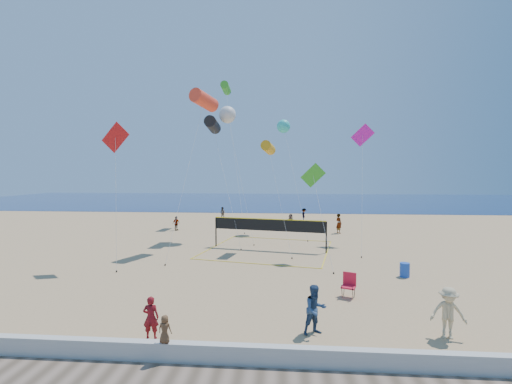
# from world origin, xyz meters

# --- Properties ---
(ground) EXTENTS (120.00, 120.00, 0.00)m
(ground) POSITION_xyz_m (0.00, 0.00, 0.00)
(ground) COLOR tan
(ground) RESTS_ON ground
(ocean) EXTENTS (140.00, 50.00, 0.03)m
(ocean) POSITION_xyz_m (0.00, 62.00, 0.01)
(ocean) COLOR navy
(ocean) RESTS_ON ground
(seawall) EXTENTS (32.00, 0.30, 0.60)m
(seawall) POSITION_xyz_m (0.00, -3.00, 0.30)
(seawall) COLOR beige
(seawall) RESTS_ON ground
(woman) EXTENTS (0.58, 0.42, 1.51)m
(woman) POSITION_xyz_m (-3.03, -1.64, 0.75)
(woman) COLOR maroon
(woman) RESTS_ON ground
(toddler) EXTENTS (0.45, 0.31, 0.86)m
(toddler) POSITION_xyz_m (-2.03, -3.06, 1.03)
(toddler) COLOR brown
(toddler) RESTS_ON seawall
(bystander_a) EXTENTS (1.07, 0.97, 1.79)m
(bystander_a) POSITION_xyz_m (2.74, -0.84, 0.89)
(bystander_a) COLOR navy
(bystander_a) RESTS_ON ground
(bystander_b) EXTENTS (1.28, 0.91, 1.81)m
(bystander_b) POSITION_xyz_m (7.38, -0.77, 0.90)
(bystander_b) COLOR tan
(bystander_b) RESTS_ON ground
(far_person_0) EXTENTS (0.77, 0.90, 1.45)m
(far_person_0) POSITION_xyz_m (-9.33, 21.02, 0.72)
(far_person_0) COLOR gray
(far_person_0) RESTS_ON ground
(far_person_1) EXTENTS (1.49, 1.10, 1.56)m
(far_person_1) POSITION_xyz_m (2.39, 22.96, 0.78)
(far_person_1) COLOR gray
(far_person_1) RESTS_ON ground
(far_person_2) EXTENTS (0.76, 0.84, 1.93)m
(far_person_2) POSITION_xyz_m (7.02, 20.59, 0.96)
(far_person_2) COLOR gray
(far_person_2) RESTS_ON ground
(far_person_3) EXTENTS (0.88, 0.78, 1.52)m
(far_person_3) POSITION_xyz_m (-6.15, 30.30, 0.76)
(far_person_3) COLOR gray
(far_person_3) RESTS_ON ground
(far_person_4) EXTENTS (0.71, 1.13, 1.66)m
(far_person_4) POSITION_xyz_m (4.12, 28.18, 0.83)
(far_person_4) COLOR gray
(far_person_4) RESTS_ON ground
(camp_chair) EXTENTS (0.78, 0.89, 1.26)m
(camp_chair) POSITION_xyz_m (4.67, 3.06, 0.65)
(camp_chair) COLOR red
(camp_chair) RESTS_ON ground
(trash_barrel) EXTENTS (0.58, 0.58, 0.79)m
(trash_barrel) POSITION_xyz_m (8.41, 6.50, 0.40)
(trash_barrel) COLOR blue
(trash_barrel) RESTS_ON ground
(volleyball_net) EXTENTS (10.41, 10.29, 2.37)m
(volleyball_net) POSITION_xyz_m (0.49, 12.87, 1.62)
(volleyball_net) COLOR black
(volleyball_net) RESTS_ON ground
(kite_0) EXTENTS (2.34, 6.92, 12.16)m
(kite_0) POSITION_xyz_m (-4.50, 13.18, 11.43)
(kite_0) COLOR #F03D24
(kite_0) RESTS_ON ground
(kite_1) EXTENTS (3.65, 5.92, 10.80)m
(kite_1) POSITION_xyz_m (-4.66, 17.08, 10.12)
(kite_1) COLOR black
(kite_1) RESTS_ON ground
(kite_2) EXTENTS (2.35, 4.02, 8.28)m
(kite_2) POSITION_xyz_m (0.44, 13.08, 7.76)
(kite_2) COLOR orange
(kite_2) RESTS_ON ground
(kite_3) EXTENTS (1.93, 1.70, 9.01)m
(kite_3) POSITION_xyz_m (-8.80, 7.54, 7.75)
(kite_3) COLOR red
(kite_3) RESTS_ON ground
(kite_4) EXTENTS (1.81, 3.70, 6.53)m
(kite_4) POSITION_xyz_m (3.63, 10.11, 5.45)
(kite_4) COLOR green
(kite_4) RESTS_ON ground
(kite_5) EXTENTS (2.36, 6.38, 10.07)m
(kite_5) POSITION_xyz_m (8.27, 16.65, 8.71)
(kite_5) COLOR #E216B2
(kite_5) RESTS_ON ground
(kite_6) EXTENTS (3.60, 4.33, 11.85)m
(kite_6) POSITION_xyz_m (-3.42, 17.63, 11.09)
(kite_6) COLOR silver
(kite_6) RESTS_ON ground
(kite_7) EXTENTS (2.88, 6.36, 11.26)m
(kite_7) POSITION_xyz_m (1.61, 21.83, 10.58)
(kite_7) COLOR #31C5BC
(kite_7) RESTS_ON ground
(kite_8) EXTENTS (3.40, 7.86, 16.26)m
(kite_8) POSITION_xyz_m (-5.02, 26.40, 15.64)
(kite_8) COLOR green
(kite_8) RESTS_ON ground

